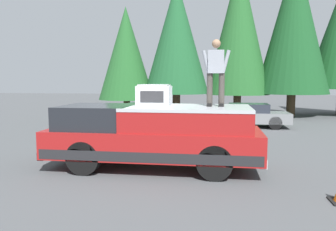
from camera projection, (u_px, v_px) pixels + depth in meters
ground_plane at (138, 164)px, 9.24m from camera, size 90.00×90.00×0.00m
pickup_truck at (154, 135)px, 8.73m from camera, size 2.01×5.54×1.65m
compressor_unit at (154, 95)px, 8.50m from camera, size 0.65×0.84×0.56m
person_on_truck_bed at (216, 71)px, 8.42m from camera, size 0.29×0.72×1.69m
parked_car_grey at (247, 115)px, 16.41m from camera, size 1.64×4.10×1.16m
parked_car_black at (144, 115)px, 16.59m from camera, size 1.64×4.10×1.16m
conifer_left at (294, 23)px, 20.77m from camera, size 4.51×4.51×10.25m
conifer_center_left at (239, 28)px, 21.32m from camera, size 4.10×4.10×9.96m
conifer_center_right at (177, 37)px, 21.44m from camera, size 4.20×4.20×8.72m
conifer_right at (126, 54)px, 21.99m from camera, size 3.68×3.68×7.10m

